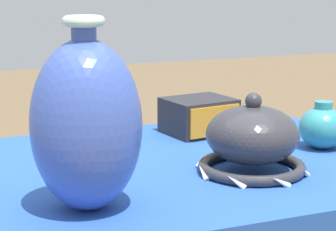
# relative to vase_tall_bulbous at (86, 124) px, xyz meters

# --- Properties ---
(display_table) EXTENTS (1.09, 0.73, 0.78)m
(display_table) POSITION_rel_vase_tall_bulbous_xyz_m (0.19, 0.18, -0.24)
(display_table) COLOR brown
(display_table) RESTS_ON ground_plane
(vase_tall_bulbous) EXTENTS (0.19, 0.19, 0.33)m
(vase_tall_bulbous) POSITION_rel_vase_tall_bulbous_xyz_m (0.00, 0.00, 0.00)
(vase_tall_bulbous) COLOR #3851A8
(vase_tall_bulbous) RESTS_ON display_table
(vase_dome_bell) EXTENTS (0.23, 0.23, 0.17)m
(vase_dome_bell) POSITION_rel_vase_tall_bulbous_xyz_m (0.36, 0.08, -0.08)
(vase_dome_bell) COLOR #2D2D33
(vase_dome_bell) RESTS_ON display_table
(mosaic_tile_box) EXTENTS (0.18, 0.16, 0.09)m
(mosaic_tile_box) POSITION_rel_vase_tall_bulbous_xyz_m (0.40, 0.42, -0.10)
(mosaic_tile_box) COLOR #232328
(mosaic_tile_box) RESTS_ON display_table
(jar_round_teal) EXTENTS (0.11, 0.11, 0.11)m
(jar_round_teal) POSITION_rel_vase_tall_bulbous_xyz_m (0.60, 0.18, -0.10)
(jar_round_teal) COLOR teal
(jar_round_teal) RESTS_ON display_table
(bowl_shallow_terracotta) EXTENTS (0.12, 0.12, 0.05)m
(bowl_shallow_terracotta) POSITION_rel_vase_tall_bulbous_xyz_m (0.06, 0.29, -0.12)
(bowl_shallow_terracotta) COLOR #BC6642
(bowl_shallow_terracotta) RESTS_ON display_table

